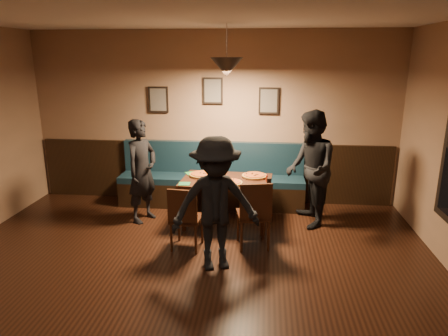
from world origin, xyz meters
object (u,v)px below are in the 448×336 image
object	(u,v)px
diner_left	(142,171)
soda_glass	(269,183)
tabasco_bottle	(267,178)
diner_front	(216,204)
chair_near_right	(253,213)
booth_bench	(211,176)
chair_near_left	(187,217)
dining_table	(226,202)
diner_right	(310,169)

from	to	relation	value
diner_left	soda_glass	bearing A→B (deg)	-76.31
tabasco_bottle	diner_front	bearing A→B (deg)	-114.84
chair_near_right	diner_left	bearing A→B (deg)	145.92
soda_glass	tabasco_bottle	size ratio (longest dim) A/B	1.28
booth_bench	chair_near_left	distance (m)	1.57
diner_left	diner_front	bearing A→B (deg)	-111.35
booth_bench	tabasco_bottle	size ratio (longest dim) A/B	27.09
chair_near_left	diner_left	distance (m)	1.22
chair_near_right	diner_front	size ratio (longest dim) A/B	0.58
chair_near_right	chair_near_left	bearing A→B (deg)	177.81
dining_table	diner_front	size ratio (longest dim) A/B	0.82
diner_right	soda_glass	distance (m)	0.74
chair_near_right	soda_glass	bearing A→B (deg)	49.63
chair_near_left	soda_glass	bearing A→B (deg)	30.25
diner_right	diner_front	distance (m)	1.82
chair_near_right	dining_table	bearing A→B (deg)	109.99
booth_bench	soda_glass	distance (m)	1.45
chair_near_left	tabasco_bottle	xyz separation A→B (m)	(1.00, 0.77, 0.32)
chair_near_left	diner_front	distance (m)	0.73
diner_right	booth_bench	bearing A→B (deg)	-121.08
chair_near_left	diner_front	xyz separation A→B (m)	(0.43, -0.46, 0.36)
diner_left	tabasco_bottle	distance (m)	1.82
booth_bench	diner_right	size ratio (longest dim) A/B	1.79
soda_glass	chair_near_right	bearing A→B (deg)	-119.23
dining_table	chair_near_right	world-z (taller)	chair_near_right
diner_left	diner_front	distance (m)	1.80
dining_table	diner_front	distance (m)	1.34
booth_bench	soda_glass	bearing A→B (deg)	-49.69
tabasco_bottle	chair_near_right	bearing A→B (deg)	-104.16
chair_near_left	diner_front	world-z (taller)	diner_front
dining_table	chair_near_left	distance (m)	0.92
chair_near_right	diner_front	bearing A→B (deg)	-135.80
diner_left	soda_glass	distance (m)	1.88
chair_near_left	soda_glass	xyz separation A→B (m)	(1.03, 0.48, 0.33)
booth_bench	soda_glass	xyz separation A→B (m)	(0.92, -1.09, 0.25)
dining_table	diner_left	bearing A→B (deg)	-177.73
soda_glass	tabasco_bottle	xyz separation A→B (m)	(-0.03, 0.30, -0.02)
chair_near_left	diner_left	bearing A→B (deg)	139.93
diner_right	tabasco_bottle	xyz separation A→B (m)	(-0.62, -0.15, -0.10)
dining_table	diner_left	distance (m)	1.32
diner_front	diner_left	bearing A→B (deg)	116.25
diner_right	tabasco_bottle	bearing A→B (deg)	-84.36
diner_left	tabasco_bottle	world-z (taller)	diner_left
diner_left	booth_bench	bearing A→B (deg)	-27.01
dining_table	soda_glass	distance (m)	0.80
chair_near_left	diner_right	world-z (taller)	diner_right
diner_front	tabasco_bottle	world-z (taller)	diner_front
chair_near_right	soda_glass	world-z (taller)	chair_near_right
dining_table	chair_near_right	distance (m)	0.80
booth_bench	chair_near_left	world-z (taller)	booth_bench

